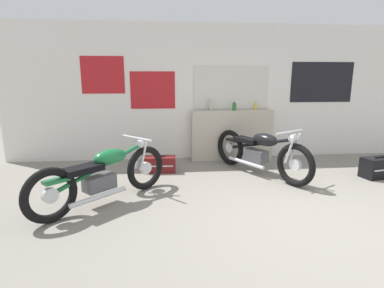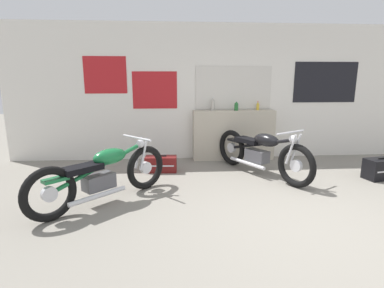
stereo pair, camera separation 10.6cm
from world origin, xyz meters
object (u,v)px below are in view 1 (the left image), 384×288
at_px(bottle_left_center, 234,106).
at_px(motorcycle_black, 259,151).
at_px(bottle_leftmost, 211,104).
at_px(bottle_center, 255,106).
at_px(hard_case_black, 378,167).
at_px(motorcycle_green, 104,175).
at_px(hard_case_darkred, 160,164).

bearing_deg(bottle_left_center, motorcycle_black, -78.21).
bearing_deg(bottle_leftmost, bottle_center, -0.87).
bearing_deg(hard_case_black, motorcycle_black, 169.36).
xyz_separation_m(bottle_leftmost, motorcycle_black, (0.70, -1.13, -0.75)).
bearing_deg(hard_case_black, bottle_left_center, 147.46).
bearing_deg(motorcycle_green, hard_case_darkred, 61.79).
bearing_deg(motorcycle_black, hard_case_black, -10.64).
distance_m(bottle_center, hard_case_black, 2.51).
bearing_deg(bottle_left_center, hard_case_black, -32.54).
distance_m(bottle_leftmost, hard_case_darkred, 1.69).
height_order(motorcycle_black, hard_case_black, motorcycle_black).
bearing_deg(bottle_left_center, bottle_center, 7.52).
xyz_separation_m(bottle_left_center, hard_case_black, (2.25, -1.44, -0.96)).
height_order(bottle_center, hard_case_darkred, bottle_center).
xyz_separation_m(motorcycle_black, motorcycle_green, (-2.51, -1.07, -0.01)).
bearing_deg(motorcycle_green, bottle_left_center, 42.80).
height_order(bottle_leftmost, bottle_center, bottle_leftmost).
distance_m(bottle_leftmost, motorcycle_black, 1.53).
bearing_deg(hard_case_black, bottle_leftmost, 151.02).
height_order(motorcycle_black, motorcycle_green, motorcycle_black).
bearing_deg(hard_case_black, bottle_center, 139.91).
height_order(hard_case_black, hard_case_darkred, hard_case_black).
bearing_deg(bottle_center, hard_case_darkred, -158.42).
height_order(bottle_leftmost, motorcycle_black, bottle_leftmost).
bearing_deg(motorcycle_black, bottle_left_center, 101.79).
distance_m(bottle_center, hard_case_darkred, 2.38).
height_order(bottle_leftmost, hard_case_black, bottle_leftmost).
relative_size(bottle_leftmost, hard_case_darkred, 0.47).
xyz_separation_m(bottle_left_center, motorcycle_black, (0.22, -1.05, -0.72)).
xyz_separation_m(bottle_leftmost, bottle_center, (0.95, -0.01, -0.04)).
height_order(bottle_left_center, bottle_center, bottle_left_center).
distance_m(motorcycle_black, hard_case_black, 2.08).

